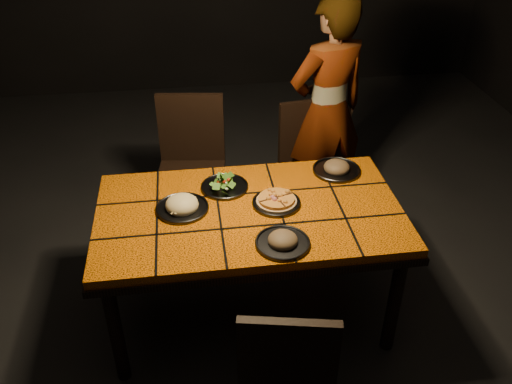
{
  "coord_description": "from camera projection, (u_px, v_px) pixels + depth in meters",
  "views": [
    {
      "loc": [
        -0.29,
        -2.3,
        2.4
      ],
      "look_at": [
        0.04,
        0.05,
        0.82
      ],
      "focal_mm": 38.0,
      "sensor_mm": 36.0,
      "label": 1
    }
  ],
  "objects": [
    {
      "name": "chair_far_left",
      "position": [
        191.0,
        158.0,
        3.66
      ],
      "size": [
        0.5,
        0.5,
        0.98
      ],
      "rotation": [
        0.0,
        0.0,
        -0.13
      ],
      "color": "black",
      "rests_on": "ground"
    },
    {
      "name": "plate_mushroom_a",
      "position": [
        283.0,
        241.0,
        2.59
      ],
      "size": [
        0.27,
        0.27,
        0.09
      ],
      "color": "#323236",
      "rests_on": "dining_table"
    },
    {
      "name": "plate_pasta",
      "position": [
        182.0,
        206.0,
        2.83
      ],
      "size": [
        0.28,
        0.28,
        0.09
      ],
      "color": "#323236",
      "rests_on": "dining_table"
    },
    {
      "name": "dining_table",
      "position": [
        249.0,
        221.0,
        2.89
      ],
      "size": [
        1.62,
        0.92,
        0.75
      ],
      "color": "orange",
      "rests_on": "ground"
    },
    {
      "name": "chair_far_right",
      "position": [
        311.0,
        157.0,
        3.77
      ],
      "size": [
        0.46,
        0.46,
        0.9
      ],
      "rotation": [
        0.0,
        0.0,
        0.16
      ],
      "color": "black",
      "rests_on": "ground"
    },
    {
      "name": "room_shell",
      "position": [
        248.0,
        73.0,
        2.43
      ],
      "size": [
        6.04,
        7.04,
        3.08
      ],
      "color": "black",
      "rests_on": "ground"
    },
    {
      "name": "chair_near",
      "position": [
        287.0,
        366.0,
        2.31
      ],
      "size": [
        0.47,
        0.47,
        0.88
      ],
      "rotation": [
        0.0,
        0.0,
        2.94
      ],
      "color": "black",
      "rests_on": "ground"
    },
    {
      "name": "plate_salad",
      "position": [
        224.0,
        184.0,
        3.0
      ],
      "size": [
        0.26,
        0.26,
        0.07
      ],
      "color": "#323236",
      "rests_on": "dining_table"
    },
    {
      "name": "plate_mushroom_b",
      "position": [
        337.0,
        168.0,
        3.15
      ],
      "size": [
        0.28,
        0.28,
        0.09
      ],
      "color": "#323236",
      "rests_on": "dining_table"
    },
    {
      "name": "diner",
      "position": [
        327.0,
        111.0,
        3.7
      ],
      "size": [
        0.68,
        0.56,
        1.62
      ],
      "primitive_type": "imported",
      "rotation": [
        0.0,
        0.0,
        3.48
      ],
      "color": "brown",
      "rests_on": "ground"
    },
    {
      "name": "plate_pizza",
      "position": [
        276.0,
        201.0,
        2.87
      ],
      "size": [
        0.27,
        0.27,
        0.04
      ],
      "color": "#323236",
      "rests_on": "dining_table"
    }
  ]
}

